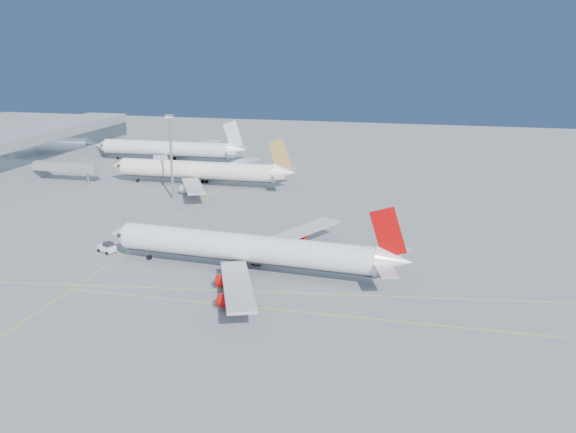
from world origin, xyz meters
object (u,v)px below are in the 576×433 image
object	(u,v)px
light_mast	(171,150)
pushback_tug	(107,247)
airliner_third	(169,149)
airliner_etihad	(201,170)
airliner_virgin	(251,249)

from	to	relation	value
light_mast	pushback_tug	bearing A→B (deg)	-84.04
airliner_third	pushback_tug	world-z (taller)	airliner_third
airliner_etihad	light_mast	size ratio (longest dim) A/B	2.52
airliner_etihad	pushback_tug	size ratio (longest dim) A/B	13.06
airliner_etihad	airliner_third	xyz separation A→B (m)	(-27.06, 36.67, 0.04)
airliner_etihad	airliner_third	bearing A→B (deg)	126.47
airliner_third	light_mast	bearing A→B (deg)	-66.04
pushback_tug	airliner_third	bearing A→B (deg)	131.26
airliner_third	pushback_tug	bearing A→B (deg)	-74.30
airliner_etihad	pushback_tug	world-z (taller)	airliner_etihad
airliner_virgin	pushback_tug	xyz separation A→B (m)	(-35.62, 4.46, -3.84)
airliner_virgin	airliner_third	size ratio (longest dim) A/B	1.06
airliner_etihad	airliner_third	size ratio (longest dim) A/B	1.01
airliner_virgin	light_mast	distance (m)	68.80
airliner_third	pushback_tug	xyz separation A→B (m)	(30.44, -105.81, -3.99)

